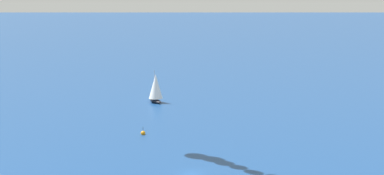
% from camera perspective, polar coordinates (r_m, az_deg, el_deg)
% --- Properties ---
extents(ground_plane, '(2000.00, 2000.00, 0.00)m').
position_cam_1_polar(ground_plane, '(116.78, 0.00, -7.95)').
color(ground_plane, navy).
extents(sailboat_offshore, '(7.97, 5.27, 9.90)m').
position_cam_1_polar(sailboat_offshore, '(189.30, -3.37, -0.05)').
color(sailboat_offshore, black).
rests_on(sailboat_offshore, ground_plane).
extents(marker_buoy, '(1.10, 1.10, 2.10)m').
position_cam_1_polar(marker_buoy, '(147.95, -4.53, -4.21)').
color(marker_buoy, orange).
rests_on(marker_buoy, ground_plane).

